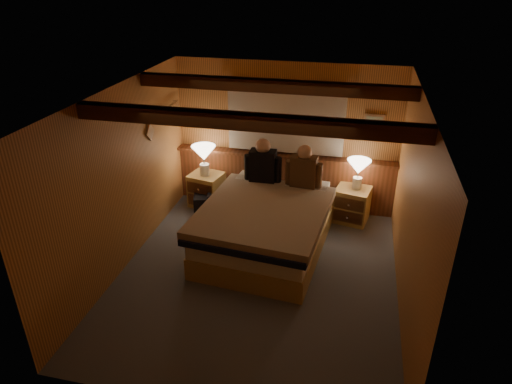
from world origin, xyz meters
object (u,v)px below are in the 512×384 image
(lamp_right, at_px, (359,169))
(person_left, at_px, (263,164))
(nightstand_left, at_px, (207,190))
(nightstand_right, at_px, (352,205))
(bed, at_px, (266,226))
(duffel_bag, at_px, (210,204))
(lamp_left, at_px, (204,155))
(person_right, at_px, (304,169))

(lamp_right, height_order, person_left, person_left)
(nightstand_left, relative_size, nightstand_right, 1.01)
(nightstand_left, distance_m, person_left, 1.32)
(bed, distance_m, duffel_bag, 1.43)
(nightstand_right, xyz_separation_m, person_left, (-1.38, -0.35, 0.72))
(lamp_left, relative_size, person_right, 0.77)
(nightstand_right, height_order, lamp_right, lamp_right)
(nightstand_left, bearing_deg, lamp_left, -84.30)
(bed, relative_size, lamp_left, 4.44)
(nightstand_left, relative_size, lamp_right, 1.26)
(person_right, bearing_deg, lamp_right, 33.00)
(nightstand_left, distance_m, lamp_left, 0.65)
(lamp_left, bearing_deg, nightstand_left, 83.70)
(lamp_right, relative_size, duffel_bag, 0.81)
(person_right, relative_size, duffel_bag, 1.15)
(bed, bearing_deg, person_right, 65.39)
(nightstand_left, bearing_deg, duffel_bag, -48.99)
(nightstand_left, height_order, person_left, person_left)
(lamp_left, bearing_deg, duffel_bag, -57.13)
(bed, distance_m, person_left, 1.01)
(nightstand_right, height_order, person_left, person_left)
(bed, bearing_deg, lamp_left, 144.69)
(lamp_right, distance_m, duffel_bag, 2.45)
(person_left, xyz_separation_m, duffel_bag, (-0.91, 0.10, -0.84))
(nightstand_left, height_order, duffel_bag, nightstand_left)
(bed, relative_size, person_right, 3.41)
(bed, height_order, duffel_bag, bed)
(nightstand_left, height_order, lamp_left, lamp_left)
(nightstand_left, distance_m, nightstand_right, 2.42)
(lamp_left, xyz_separation_m, person_right, (1.68, -0.37, 0.06))
(duffel_bag, bearing_deg, lamp_left, 107.05)
(nightstand_right, bearing_deg, person_left, -153.92)
(nightstand_left, xyz_separation_m, lamp_left, (-0.00, -0.03, 0.64))
(bed, xyz_separation_m, lamp_left, (-1.26, 1.09, 0.55))
(bed, height_order, person_left, person_left)
(person_left, distance_m, person_right, 0.63)
(lamp_left, distance_m, lamp_right, 2.47)
(lamp_left, bearing_deg, nightstand_right, 0.75)
(lamp_right, relative_size, person_right, 0.71)
(person_right, height_order, duffel_bag, person_right)
(lamp_right, bearing_deg, person_left, -164.90)
(bed, xyz_separation_m, nightstand_right, (1.17, 1.12, -0.10))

